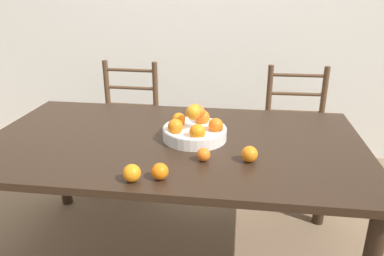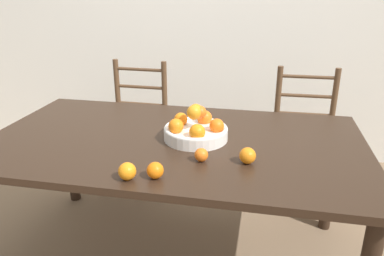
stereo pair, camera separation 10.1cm
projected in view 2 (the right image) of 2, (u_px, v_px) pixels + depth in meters
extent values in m
plane|color=#7F664C|center=(177.00, 255.00, 2.14)|extent=(12.00, 12.00, 0.00)
cube|color=silver|center=(218.00, 3.00, 3.08)|extent=(8.00, 0.06, 2.60)
cube|color=black|center=(174.00, 142.00, 1.88)|extent=(1.88, 1.06, 0.03)
cylinder|color=black|center=(70.00, 155.00, 2.58)|extent=(0.07, 0.07, 0.69)
cylinder|color=black|center=(331.00, 179.00, 2.27)|extent=(0.07, 0.07, 0.69)
cylinder|color=white|center=(196.00, 134.00, 1.86)|extent=(0.32, 0.32, 0.05)
torus|color=white|center=(196.00, 129.00, 1.85)|extent=(0.32, 0.32, 0.02)
sphere|color=orange|center=(217.00, 126.00, 1.82)|extent=(0.07, 0.07, 0.07)
sphere|color=orange|center=(205.00, 118.00, 1.93)|extent=(0.08, 0.08, 0.08)
sphere|color=orange|center=(181.00, 119.00, 1.91)|extent=(0.07, 0.07, 0.07)
sphere|color=orange|center=(176.00, 126.00, 1.80)|extent=(0.07, 0.07, 0.07)
sphere|color=orange|center=(197.00, 132.00, 1.75)|extent=(0.08, 0.08, 0.08)
sphere|color=orange|center=(200.00, 112.00, 1.82)|extent=(0.07, 0.07, 0.07)
sphere|color=orange|center=(196.00, 111.00, 1.82)|extent=(0.07, 0.07, 0.07)
sphere|color=orange|center=(194.00, 113.00, 1.80)|extent=(0.07, 0.07, 0.07)
sphere|color=orange|center=(155.00, 170.00, 1.48)|extent=(0.07, 0.07, 0.07)
sphere|color=orange|center=(201.00, 155.00, 1.63)|extent=(0.06, 0.06, 0.06)
sphere|color=orange|center=(127.00, 171.00, 1.47)|extent=(0.07, 0.07, 0.07)
sphere|color=orange|center=(248.00, 156.00, 1.61)|extent=(0.07, 0.07, 0.07)
cylinder|color=#513823|center=(102.00, 164.00, 2.73)|extent=(0.04, 0.04, 0.44)
cylinder|color=#513823|center=(151.00, 170.00, 2.65)|extent=(0.04, 0.04, 0.44)
cylinder|color=#513823|center=(119.00, 117.00, 2.97)|extent=(0.04, 0.04, 0.92)
cylinder|color=#513823|center=(165.00, 121.00, 2.89)|extent=(0.04, 0.04, 0.92)
cube|color=#513823|center=(134.00, 127.00, 2.76)|extent=(0.43, 0.41, 0.04)
cylinder|color=#513823|center=(141.00, 104.00, 2.88)|extent=(0.38, 0.03, 0.02)
cylinder|color=#513823|center=(140.00, 87.00, 2.83)|extent=(0.38, 0.03, 0.02)
cylinder|color=#513823|center=(140.00, 69.00, 2.78)|extent=(0.38, 0.03, 0.02)
cylinder|color=#513823|center=(274.00, 181.00, 2.49)|extent=(0.04, 0.04, 0.44)
cylinder|color=#513823|center=(333.00, 187.00, 2.43)|extent=(0.04, 0.04, 0.44)
cylinder|color=#513823|center=(275.00, 129.00, 2.73)|extent=(0.04, 0.04, 0.92)
cylinder|color=#513823|center=(330.00, 132.00, 2.67)|extent=(0.04, 0.04, 0.92)
cube|color=#513823|center=(305.00, 140.00, 2.54)|extent=(0.43, 0.41, 0.04)
cylinder|color=#513823|center=(304.00, 114.00, 2.66)|extent=(0.38, 0.03, 0.02)
cylinder|color=#513823|center=(306.00, 96.00, 2.61)|extent=(0.38, 0.03, 0.02)
cylinder|color=#513823|center=(308.00, 77.00, 2.56)|extent=(0.38, 0.03, 0.02)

